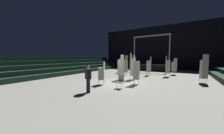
# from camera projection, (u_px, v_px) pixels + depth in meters

# --- Properties ---
(ground_plane) EXTENTS (22.00, 30.00, 0.10)m
(ground_plane) POSITION_uv_depth(u_px,v_px,m) (119.00, 83.00, 10.05)
(ground_plane) COLOR gray
(arena_end_wall) EXTENTS (22.00, 0.30, 8.00)m
(arena_end_wall) POSITION_uv_depth(u_px,v_px,m) (157.00, 48.00, 22.42)
(arena_end_wall) COLOR black
(arena_end_wall) RESTS_ON ground_plane
(bleacher_bank_left) EXTENTS (3.75, 24.00, 2.25)m
(bleacher_bank_left) POSITION_uv_depth(u_px,v_px,m) (62.00, 65.00, 15.62)
(bleacher_bank_left) COLOR black
(bleacher_bank_left) RESTS_ON ground_plane
(stage_riser) EXTENTS (5.86, 2.55, 5.58)m
(stage_riser) POSITION_uv_depth(u_px,v_px,m) (152.00, 67.00, 19.52)
(stage_riser) COLOR black
(stage_riser) RESTS_ON ground_plane
(man_with_tie) EXTENTS (0.57, 0.35, 1.70)m
(man_with_tie) POSITION_uv_depth(u_px,v_px,m) (88.00, 77.00, 7.14)
(man_with_tie) COLOR black
(man_with_tie) RESTS_ON ground_plane
(chair_stack_front_left) EXTENTS (0.53, 0.53, 2.39)m
(chair_stack_front_left) POSITION_uv_depth(u_px,v_px,m) (121.00, 67.00, 11.29)
(chair_stack_front_left) COLOR #B2B5BA
(chair_stack_front_left) RESTS_ON ground_plane
(chair_stack_front_right) EXTENTS (0.46, 0.46, 2.22)m
(chair_stack_front_right) POSITION_uv_depth(u_px,v_px,m) (149.00, 66.00, 14.08)
(chair_stack_front_right) COLOR #B2B5BA
(chair_stack_front_right) RESTS_ON ground_plane
(chair_stack_mid_left) EXTENTS (0.59, 0.59, 1.79)m
(chair_stack_mid_left) POSITION_uv_depth(u_px,v_px,m) (102.00, 73.00, 9.27)
(chair_stack_mid_left) COLOR #B2B5BA
(chair_stack_mid_left) RESTS_ON ground_plane
(chair_stack_mid_right) EXTENTS (0.50, 0.50, 2.31)m
(chair_stack_mid_right) POSITION_uv_depth(u_px,v_px,m) (136.00, 70.00, 9.34)
(chair_stack_mid_right) COLOR #B2B5BA
(chair_stack_mid_right) RESTS_ON ground_plane
(chair_stack_mid_centre) EXTENTS (0.56, 0.56, 2.39)m
(chair_stack_mid_centre) POSITION_uv_depth(u_px,v_px,m) (204.00, 69.00, 9.81)
(chair_stack_mid_centre) COLOR #B2B5BA
(chair_stack_mid_centre) RESTS_ON ground_plane
(chair_stack_rear_left) EXTENTS (0.62, 0.62, 2.56)m
(chair_stack_rear_left) POSITION_uv_depth(u_px,v_px,m) (133.00, 66.00, 11.40)
(chair_stack_rear_left) COLOR #B2B5BA
(chair_stack_rear_left) RESTS_ON ground_plane
(chair_stack_rear_right) EXTENTS (0.47, 0.47, 2.48)m
(chair_stack_rear_right) POSITION_uv_depth(u_px,v_px,m) (121.00, 64.00, 16.79)
(chair_stack_rear_right) COLOR #B2B5BA
(chair_stack_rear_right) RESTS_ON ground_plane
(chair_stack_rear_centre) EXTENTS (0.53, 0.53, 2.31)m
(chair_stack_rear_centre) POSITION_uv_depth(u_px,v_px,m) (168.00, 66.00, 13.13)
(chair_stack_rear_centre) COLOR #B2B5BA
(chair_stack_rear_centre) RESTS_ON ground_plane
(chair_stack_aisle_left) EXTENTS (0.52, 0.52, 2.39)m
(chair_stack_aisle_left) POSITION_uv_depth(u_px,v_px,m) (125.00, 65.00, 14.72)
(chair_stack_aisle_left) COLOR #B2B5BA
(chair_stack_aisle_left) RESTS_ON ground_plane
(chair_stack_aisle_right) EXTENTS (0.62, 0.62, 2.05)m
(chair_stack_aisle_right) POSITION_uv_depth(u_px,v_px,m) (174.00, 66.00, 14.73)
(chair_stack_aisle_right) COLOR #B2B5BA
(chair_stack_aisle_right) RESTS_ON ground_plane
(crew_worker_near_stage) EXTENTS (0.40, 0.53, 1.72)m
(crew_worker_near_stage) POSITION_uv_depth(u_px,v_px,m) (125.00, 65.00, 17.57)
(crew_worker_near_stage) COLOR black
(crew_worker_near_stage) RESTS_ON ground_plane
(loose_chair_near_man) EXTENTS (0.46, 0.46, 0.95)m
(loose_chair_near_man) POSITION_uv_depth(u_px,v_px,m) (120.00, 81.00, 8.19)
(loose_chair_near_man) COLOR #B2B5BA
(loose_chair_near_man) RESTS_ON ground_plane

